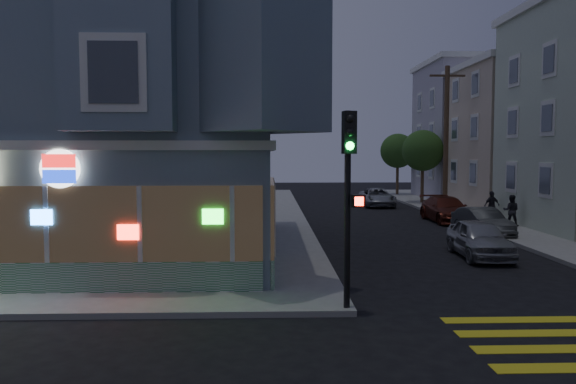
{
  "coord_description": "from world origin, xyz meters",
  "views": [
    {
      "loc": [
        0.97,
        -10.71,
        3.82
      ],
      "look_at": [
        1.53,
        5.82,
        2.65
      ],
      "focal_mm": 35.0,
      "sensor_mm": 36.0,
      "label": 1
    }
  ],
  "objects": [
    {
      "name": "ground",
      "position": [
        0.0,
        0.0,
        0.0
      ],
      "size": [
        120.0,
        120.0,
        0.0
      ],
      "primitive_type": "plane",
      "color": "black",
      "rests_on": "ground"
    },
    {
      "name": "sidewalk_nw",
      "position": [
        -13.5,
        23.0,
        0.07
      ],
      "size": [
        33.0,
        42.0,
        0.15
      ],
      "primitive_type": "cube",
      "color": "gray",
      "rests_on": "ground"
    },
    {
      "name": "corner_building",
      "position": [
        -6.0,
        10.98,
        5.82
      ],
      "size": [
        14.6,
        14.6,
        11.4
      ],
      "color": "slate",
      "rests_on": "sidewalk_nw"
    },
    {
      "name": "row_house_c",
      "position": [
        19.5,
        25.0,
        4.65
      ],
      "size": [
        12.0,
        8.6,
        9.0
      ],
      "primitive_type": "cube",
      "color": "beige",
      "rests_on": "sidewalk_ne"
    },
    {
      "name": "row_house_d",
      "position": [
        19.5,
        34.0,
        5.4
      ],
      "size": [
        12.0,
        8.6,
        10.5
      ],
      "primitive_type": "cube",
      "color": "#A39CAC",
      "rests_on": "sidewalk_ne"
    },
    {
      "name": "utility_pole",
      "position": [
        12.0,
        24.0,
        4.8
      ],
      "size": [
        2.2,
        0.3,
        9.0
      ],
      "color": "#4C3826",
      "rests_on": "sidewalk_ne"
    },
    {
      "name": "street_tree_near",
      "position": [
        12.2,
        30.0,
        3.94
      ],
      "size": [
        3.0,
        3.0,
        5.3
      ],
      "color": "#4C3826",
      "rests_on": "sidewalk_ne"
    },
    {
      "name": "street_tree_far",
      "position": [
        12.2,
        38.0,
        3.94
      ],
      "size": [
        3.0,
        3.0,
        5.3
      ],
      "color": "#4C3826",
      "rests_on": "sidewalk_ne"
    },
    {
      "name": "pedestrian_a",
      "position": [
        13.0,
        16.63,
        0.93
      ],
      "size": [
        0.93,
        0.85,
        1.56
      ],
      "primitive_type": "imported",
      "rotation": [
        0.0,
        0.0,
        2.73
      ],
      "color": "black",
      "rests_on": "sidewalk_ne"
    },
    {
      "name": "pedestrian_b",
      "position": [
        13.0,
        19.05,
        0.94
      ],
      "size": [
        0.99,
        0.6,
        1.58
      ],
      "primitive_type": "imported",
      "rotation": [
        0.0,
        0.0,
        3.39
      ],
      "color": "black",
      "rests_on": "sidewalk_ne"
    },
    {
      "name": "parked_car_a",
      "position": [
        8.6,
        9.22,
        0.69
      ],
      "size": [
        1.86,
        4.15,
        1.39
      ],
      "primitive_type": "imported",
      "rotation": [
        0.0,
        0.0,
        -0.06
      ],
      "color": "#96989D",
      "rests_on": "ground"
    },
    {
      "name": "parked_car_b",
      "position": [
        10.7,
        14.42,
        0.64
      ],
      "size": [
        1.72,
        4.01,
        1.29
      ],
      "primitive_type": "imported",
      "rotation": [
        0.0,
        0.0,
        0.09
      ],
      "color": "#343739",
      "rests_on": "ground"
    },
    {
      "name": "parked_car_c",
      "position": [
        10.7,
        19.62,
        0.69
      ],
      "size": [
        2.05,
        4.79,
        1.38
      ],
      "primitive_type": "imported",
      "rotation": [
        0.0,
        0.0,
        0.03
      ],
      "color": "#591F14",
      "rests_on": "ground"
    },
    {
      "name": "parked_car_d",
      "position": [
        8.6,
        28.6,
        0.64
      ],
      "size": [
        2.2,
        4.63,
        1.28
      ],
      "primitive_type": "imported",
      "rotation": [
        0.0,
        0.0,
        -0.02
      ],
      "color": "#979BA1",
      "rests_on": "ground"
    },
    {
      "name": "traffic_signal",
      "position": [
        2.82,
        2.18,
        3.28
      ],
      "size": [
        0.56,
        0.52,
        4.63
      ],
      "rotation": [
        0.0,
        0.0,
        0.14
      ],
      "color": "black",
      "rests_on": "sidewalk_nw"
    }
  ]
}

